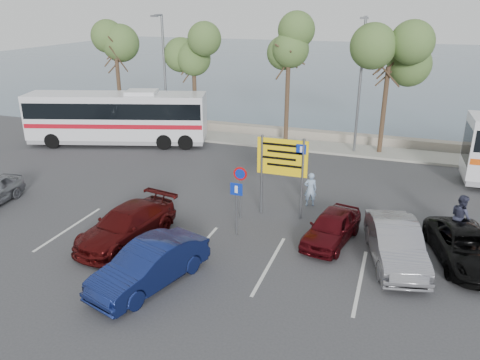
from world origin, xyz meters
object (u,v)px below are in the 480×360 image
(car_red, at_px, (332,227))
(car_silver_b, at_px, (396,244))
(street_lamp_left, at_px, (164,70))
(pedestrian_far, at_px, (461,217))
(suv_black, at_px, (466,247))
(pedestrian_near, at_px, (310,189))
(car_blue, at_px, (150,265))
(car_maroon, at_px, (126,225))
(coach_bus_left, at_px, (117,120))
(street_lamp_right, at_px, (360,79))
(direction_sign, at_px, (282,163))

(car_red, relative_size, car_silver_b, 0.81)
(street_lamp_left, relative_size, pedestrian_far, 4.37)
(car_red, distance_m, suv_black, 4.80)
(pedestrian_near, bearing_deg, car_silver_b, 116.01)
(car_blue, height_order, car_maroon, car_blue)
(suv_black, bearing_deg, car_silver_b, -175.35)
(coach_bus_left, relative_size, car_blue, 2.65)
(car_red, xyz_separation_m, car_silver_b, (2.40, -0.81, 0.12))
(car_blue, bearing_deg, car_maroon, 151.97)
(pedestrian_near, bearing_deg, street_lamp_left, -54.48)
(street_lamp_left, xyz_separation_m, coach_bus_left, (-2.00, -3.02, -2.93))
(car_silver_b, height_order, pedestrian_near, pedestrian_near)
(street_lamp_right, relative_size, car_maroon, 1.71)
(car_red, bearing_deg, car_blue, -124.63)
(pedestrian_near, relative_size, pedestrian_far, 0.88)
(coach_bus_left, relative_size, car_red, 3.19)
(car_maroon, xyz_separation_m, pedestrian_near, (6.11, 5.81, 0.12))
(suv_black, bearing_deg, car_red, 166.01)
(car_maroon, bearing_deg, pedestrian_near, 53.57)
(street_lamp_left, bearing_deg, street_lamp_right, 0.00)
(suv_black, height_order, car_silver_b, car_silver_b)
(car_blue, bearing_deg, suv_black, 43.47)
(coach_bus_left, relative_size, car_maroon, 2.50)
(street_lamp_left, bearing_deg, coach_bus_left, -123.52)
(street_lamp_left, bearing_deg, pedestrian_near, -36.30)
(car_silver_b, bearing_deg, pedestrian_near, 120.67)
(direction_sign, bearing_deg, pedestrian_far, 2.54)
(street_lamp_left, xyz_separation_m, street_lamp_right, (13.00, 0.00, 0.00))
(coach_bus_left, height_order, car_maroon, coach_bus_left)
(car_red, distance_m, pedestrian_far, 5.16)
(street_lamp_left, height_order, car_silver_b, street_lamp_left)
(street_lamp_left, xyz_separation_m, direction_sign, (11.00, -10.32, -2.17))
(car_red, height_order, pedestrian_near, pedestrian_near)
(car_blue, relative_size, car_maroon, 0.94)
(car_red, bearing_deg, pedestrian_near, 126.64)
(street_lamp_right, distance_m, car_silver_b, 13.71)
(street_lamp_right, height_order, suv_black, street_lamp_right)
(car_blue, height_order, car_silver_b, car_silver_b)
(direction_sign, relative_size, pedestrian_near, 2.24)
(direction_sign, distance_m, car_blue, 7.42)
(car_blue, distance_m, pedestrian_far, 12.18)
(car_red, xyz_separation_m, pedestrian_near, (-1.50, 3.20, 0.18))
(car_silver_b, height_order, pedestrian_far, pedestrian_far)
(suv_black, bearing_deg, pedestrian_near, 139.06)
(street_lamp_right, distance_m, pedestrian_near, 9.65)
(street_lamp_right, distance_m, pedestrian_far, 11.88)
(street_lamp_right, relative_size, pedestrian_far, 4.37)
(car_blue, relative_size, car_silver_b, 0.97)
(street_lamp_right, distance_m, coach_bus_left, 15.58)
(suv_black, bearing_deg, coach_bus_left, 142.10)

